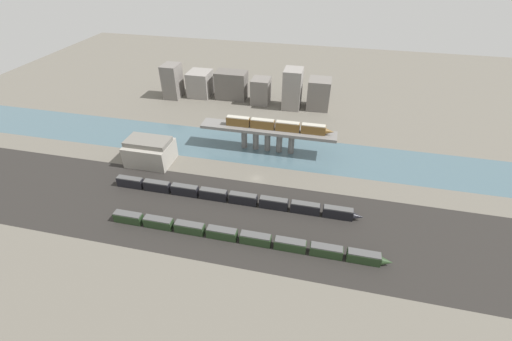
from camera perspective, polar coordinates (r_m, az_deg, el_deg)
The scene contains 14 objects.
ground_plane at distance 138.38m, azimuth 0.07°, elevation -1.32°, with size 400.00×400.00×0.00m, color #666056.
railbed_yard at distance 120.50m, azimuth -2.48°, elevation -7.96°, with size 280.00×42.00×0.01m, color #282623.
river_water at distance 156.69m, azimuth 1.89°, elevation 3.49°, with size 320.00×26.94×0.01m, color #47606B.
bridge at distance 152.40m, azimuth 1.95°, elevation 6.19°, with size 60.06×8.22×10.96m.
train_on_bridge at distance 149.63m, azimuth 3.59°, elevation 7.52°, with size 47.15×2.81×4.13m.
train_yard_near at distance 111.77m, azimuth -2.28°, elevation -10.96°, with size 91.55×2.98×3.66m.
train_yard_mid at distance 126.23m, azimuth -4.21°, elevation -4.42°, with size 93.31×2.66×4.16m.
warehouse_building at distance 152.47m, azimuth -17.27°, elevation 3.08°, with size 18.54×14.28×11.00m.
city_block_far_left at distance 212.90m, azimuth -13.76°, elevation 14.28°, with size 9.07×11.61×19.36m, color slate.
city_block_left at distance 212.83m, azimuth -9.29°, elevation 14.10°, with size 12.75×13.91×14.44m, color gray.
city_block_center at distance 206.71m, azimuth -4.12°, elevation 14.02°, with size 17.95×10.65×15.79m, color #605B56.
city_block_right at distance 200.04m, azimuth 0.82°, elevation 13.13°, with size 10.09×11.53×14.22m, color slate.
city_block_far_right at distance 193.99m, azimuth 6.09°, elevation 13.40°, with size 9.80×12.04×21.73m, color gray.
city_block_tall at distance 196.38m, azimuth 10.44°, elevation 12.46°, with size 11.98×12.52×16.43m, color slate.
Camera 1 is at (24.47, -108.42, 82.43)m, focal length 24.00 mm.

